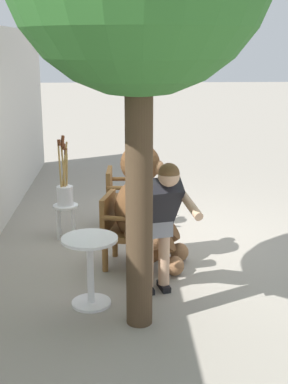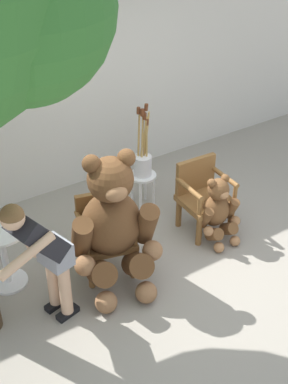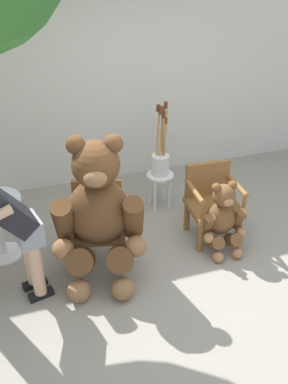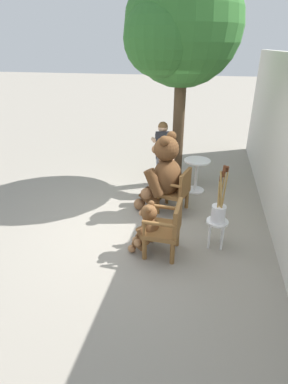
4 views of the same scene
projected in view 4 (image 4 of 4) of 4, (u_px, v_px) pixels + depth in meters
name	position (u px, v px, depth m)	size (l,w,h in m)	color
ground_plane	(136.00, 225.00, 5.38)	(60.00, 60.00, 0.00)	gray
wooden_chair_left	(176.00, 190.00, 5.62)	(0.67, 0.64, 0.86)	brown
wooden_chair_right	(166.00, 227.00, 4.47)	(0.58, 0.54, 0.86)	brown
teddy_bear_large	(163.00, 174.00, 5.58)	(0.95, 0.96, 1.52)	brown
teddy_bear_small	(147.00, 228.00, 4.55)	(0.50, 0.48, 0.83)	brown
person_visitor	(163.00, 152.00, 6.25)	(0.79, 0.61, 1.48)	black
white_stool	(217.00, 226.00, 4.68)	(0.34, 0.34, 0.46)	white
brush_bucket	(219.00, 209.00, 4.54)	(0.22, 0.22, 0.94)	white
round_side_table	(196.00, 172.00, 6.45)	(0.56, 0.56, 0.72)	white
patio_tree	(180.00, 29.00, 5.59)	(2.35, 2.24, 4.36)	#473523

